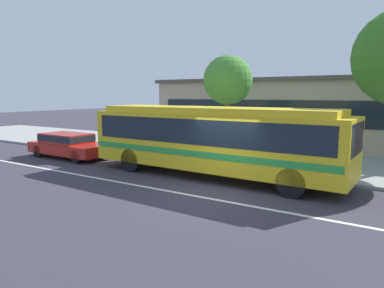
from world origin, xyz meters
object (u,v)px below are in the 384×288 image
(pedestrian_waiting_near_sign, at_px, (216,139))
(bus_stop_sign, at_px, (329,137))
(pedestrian_walking_along_curb, at_px, (246,142))
(street_tree_near_stop, at_px, (228,81))
(sedan_behind_bus, at_px, (68,144))
(transit_bus, at_px, (213,137))

(pedestrian_waiting_near_sign, relative_size, bus_stop_sign, 0.69)
(pedestrian_walking_along_curb, bearing_deg, pedestrian_waiting_near_sign, 178.89)
(street_tree_near_stop, bearing_deg, bus_stop_sign, -21.76)
(pedestrian_walking_along_curb, bearing_deg, sedan_behind_bus, -159.43)
(transit_bus, bearing_deg, street_tree_near_stop, 109.23)
(transit_bus, distance_m, sedan_behind_bus, 8.67)
(transit_bus, height_order, pedestrian_walking_along_curb, transit_bus)
(pedestrian_waiting_near_sign, bearing_deg, pedestrian_walking_along_curb, -1.11)
(bus_stop_sign, bearing_deg, sedan_behind_bus, -170.42)
(pedestrian_waiting_near_sign, height_order, street_tree_near_stop, street_tree_near_stop)
(sedan_behind_bus, distance_m, street_tree_near_stop, 9.02)
(transit_bus, bearing_deg, bus_stop_sign, 24.86)
(sedan_behind_bus, bearing_deg, pedestrian_waiting_near_sign, 25.11)
(bus_stop_sign, bearing_deg, street_tree_near_stop, 158.24)
(pedestrian_waiting_near_sign, xyz_separation_m, bus_stop_sign, (5.61, -1.18, 0.58))
(transit_bus, bearing_deg, sedan_behind_bus, -178.30)
(pedestrian_walking_along_curb, bearing_deg, transit_bus, -92.48)
(transit_bus, height_order, pedestrian_waiting_near_sign, transit_bus)
(sedan_behind_bus, height_order, bus_stop_sign, bus_stop_sign)
(pedestrian_waiting_near_sign, relative_size, pedestrian_walking_along_curb, 1.01)
(pedestrian_waiting_near_sign, bearing_deg, sedan_behind_bus, -154.89)
(sedan_behind_bus, bearing_deg, pedestrian_walking_along_curb, 20.57)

